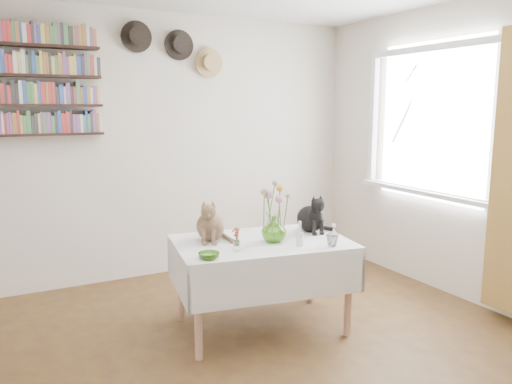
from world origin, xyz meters
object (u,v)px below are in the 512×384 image
flower_vase (274,229)px  tabby_cat (210,219)px  bookshelf_unit (38,80)px  black_cat (310,212)px  dining_table (262,262)px

flower_vase → tabby_cat: bearing=146.6°
flower_vase → bookshelf_unit: size_ratio=0.19×
black_cat → flower_vase: (-0.40, -0.14, -0.06)m
flower_vase → bookshelf_unit: bookshelf_unit is taller
black_cat → tabby_cat: bearing=174.8°
bookshelf_unit → tabby_cat: bearing=-52.9°
dining_table → tabby_cat: (-0.32, 0.19, 0.32)m
dining_table → tabby_cat: size_ratio=4.27×
black_cat → flower_vase: 0.43m
tabby_cat → black_cat: size_ratio=1.04×
dining_table → flower_vase: 0.27m
bookshelf_unit → flower_vase: bearing=-48.6°
black_cat → bookshelf_unit: size_ratio=0.31×
black_cat → bookshelf_unit: bookshelf_unit is taller
flower_vase → bookshelf_unit: (-1.36, 1.55, 1.08)m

